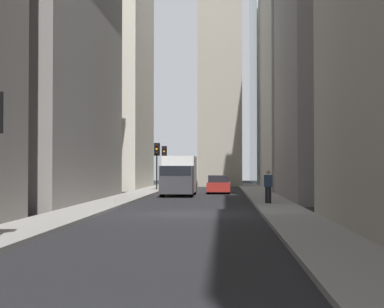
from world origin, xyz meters
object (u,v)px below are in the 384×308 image
(sedan_red, at_px, (219,185))
(discarded_bottle, at_px, (115,201))
(traffic_light_far_junction, at_px, (164,157))
(traffic_light_midblock, at_px, (157,155))
(delivery_truck, at_px, (179,175))
(pedestrian, at_px, (268,185))

(sedan_red, distance_m, discarded_bottle, 16.65)
(sedan_red, height_order, discarded_bottle, sedan_red)
(traffic_light_far_junction, bearing_deg, discarded_bottle, -179.61)
(traffic_light_midblock, bearing_deg, delivery_truck, -162.95)
(traffic_light_far_junction, height_order, discarded_bottle, traffic_light_far_junction)
(traffic_light_midblock, distance_m, traffic_light_far_junction, 7.66)
(traffic_light_midblock, bearing_deg, sedan_red, -128.37)
(sedan_red, distance_m, traffic_light_far_junction, 13.31)
(traffic_light_midblock, height_order, discarded_bottle, traffic_light_midblock)
(discarded_bottle, bearing_deg, sedan_red, -18.52)
(traffic_light_far_junction, distance_m, pedestrian, 28.48)
(sedan_red, xyz_separation_m, discarded_bottle, (-15.78, 5.29, -0.42))
(delivery_truck, bearing_deg, sedan_red, -34.57)
(pedestrian, height_order, discarded_bottle, pedestrian)
(traffic_light_far_junction, bearing_deg, traffic_light_midblock, -179.03)
(delivery_truck, xyz_separation_m, traffic_light_midblock, (8.29, 2.54, 1.62))
(delivery_truck, xyz_separation_m, traffic_light_far_junction, (15.95, 2.67, 1.63))
(sedan_red, distance_m, pedestrian, 15.56)
(delivery_truck, distance_m, pedestrian, 12.54)
(delivery_truck, xyz_separation_m, discarded_bottle, (-11.72, 2.49, -1.21))
(traffic_light_far_junction, distance_m, discarded_bottle, 27.81)
(traffic_light_far_junction, bearing_deg, pedestrian, -163.16)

